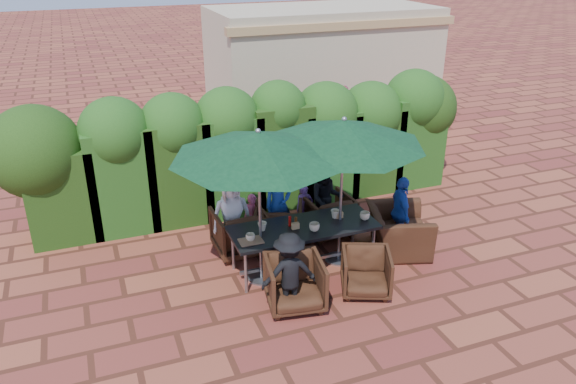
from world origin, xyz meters
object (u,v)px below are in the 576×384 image
object	(u,v)px
dining_table	(304,230)
umbrella_left	(258,145)
umbrella_right	(344,133)
chair_end_right	(399,224)
chair_far_left	(240,229)
chair_near_left	(295,281)
chair_far_right	(328,213)
chair_far_mid	(279,223)
chair_near_right	(366,271)

from	to	relation	value
dining_table	umbrella_left	xyz separation A→B (m)	(-0.74, -0.08, 1.54)
umbrella_right	chair_end_right	world-z (taller)	umbrella_right
chair_far_left	chair_near_left	world-z (taller)	chair_far_left
chair_far_left	chair_end_right	bearing A→B (deg)	158.90
dining_table	umbrella_right	bearing A→B (deg)	0.56
chair_far_left	chair_far_right	distance (m)	1.65
umbrella_right	chair_far_mid	bearing A→B (deg)	130.99
chair_end_right	chair_far_left	bearing A→B (deg)	87.99
dining_table	chair_far_mid	distance (m)	0.91
umbrella_left	chair_far_left	bearing A→B (deg)	94.24
umbrella_right	chair_far_left	bearing A→B (deg)	149.50
umbrella_left	chair_far_left	size ratio (longest dim) A/B	2.99
chair_far_mid	chair_end_right	size ratio (longest dim) A/B	0.74
umbrella_right	chair_far_right	size ratio (longest dim) A/B	3.08
chair_far_mid	chair_end_right	xyz separation A→B (m)	(1.84, -0.90, 0.07)
umbrella_left	umbrella_right	size ratio (longest dim) A/B	1.02
dining_table	umbrella_left	size ratio (longest dim) A/B	0.91
chair_near_right	chair_end_right	world-z (taller)	chair_end_right
chair_far_left	chair_near_right	bearing A→B (deg)	126.27
umbrella_left	chair_far_left	xyz separation A→B (m)	(-0.07, 0.93, -1.78)
umbrella_left	chair_far_mid	bearing A→B (deg)	56.05
chair_far_mid	chair_near_right	world-z (taller)	chair_far_mid
chair_far_mid	chair_far_right	world-z (taller)	chair_far_mid
chair_near_right	chair_end_right	distance (m)	1.45
chair_end_right	chair_far_mid	bearing A→B (deg)	81.34
dining_table	chair_near_left	distance (m)	1.07
umbrella_left	chair_near_left	world-z (taller)	umbrella_left
chair_near_left	chair_far_mid	bearing A→B (deg)	86.54
umbrella_left	umbrella_right	bearing A→B (deg)	3.46
chair_far_right	chair_end_right	size ratio (longest dim) A/B	0.74
dining_table	chair_near_left	bearing A→B (deg)	-119.03
umbrella_right	chair_far_mid	world-z (taller)	umbrella_right
chair_far_mid	chair_end_right	distance (m)	2.04
chair_far_mid	chair_near_left	world-z (taller)	chair_near_left
chair_far_mid	chair_end_right	world-z (taller)	chair_end_right
chair_far_left	chair_end_right	distance (m)	2.69
umbrella_left	chair_near_right	world-z (taller)	umbrella_left
umbrella_left	chair_far_left	world-z (taller)	umbrella_left
dining_table	chair_far_left	size ratio (longest dim) A/B	2.72
chair_far_right	chair_end_right	world-z (taller)	chair_end_right
umbrella_left	chair_end_right	size ratio (longest dim) A/B	2.33
chair_near_right	dining_table	bearing A→B (deg)	145.10
dining_table	chair_far_left	bearing A→B (deg)	133.36
chair_near_right	chair_end_right	bearing A→B (deg)	62.41
dining_table	umbrella_right	xyz separation A→B (m)	(0.63, 0.01, 1.54)
chair_far_right	chair_near_right	xyz separation A→B (m)	(-0.23, -1.87, -0.04)
chair_near_right	chair_far_left	bearing A→B (deg)	150.64
dining_table	chair_end_right	world-z (taller)	chair_end_right
dining_table	chair_near_right	bearing A→B (deg)	-57.56
umbrella_right	chair_near_left	xyz separation A→B (m)	(-1.14, -0.92, -1.80)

